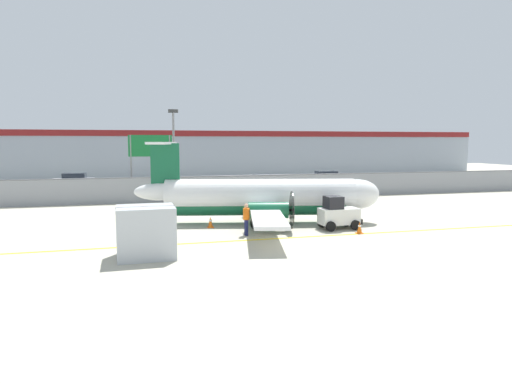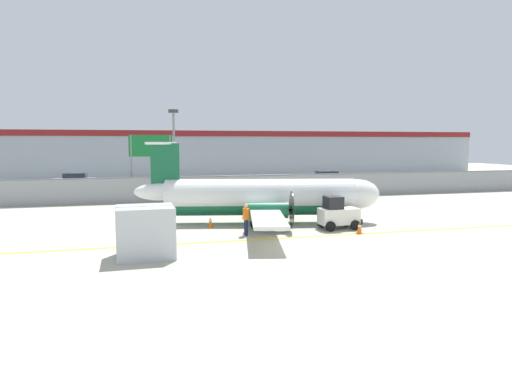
{
  "view_description": "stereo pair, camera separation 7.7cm",
  "coord_description": "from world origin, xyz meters",
  "px_view_note": "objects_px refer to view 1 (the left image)",
  "views": [
    {
      "loc": [
        -7.48,
        -19.87,
        4.92
      ],
      "look_at": [
        -0.24,
        7.55,
        1.8
      ],
      "focal_mm": 32.0,
      "sensor_mm": 36.0,
      "label": 1
    },
    {
      "loc": [
        -7.41,
        -19.89,
        4.92
      ],
      "look_at": [
        -0.24,
        7.55,
        1.8
      ],
      "focal_mm": 32.0,
      "sensor_mm": 36.0,
      "label": 2
    }
  ],
  "objects_px": {
    "traffic_cone_far_left": "(336,213)",
    "traffic_cone_near_right": "(317,210)",
    "apron_light_pole": "(174,150)",
    "highway_sign": "(150,151)",
    "parked_car_2": "(267,183)",
    "parked_car_3": "(327,178)",
    "ground_crew_worker": "(246,218)",
    "baggage_tug": "(338,214)",
    "traffic_cone_far_right": "(210,222)",
    "parked_car_1": "(167,181)",
    "cargo_container": "(146,232)",
    "traffic_cone_near_left": "(359,228)",
    "commuter_airplane": "(265,197)",
    "parked_car_0": "(73,181)"
  },
  "relations": [
    {
      "from": "traffic_cone_near_right",
      "to": "apron_light_pole",
      "type": "xyz_separation_m",
      "value": [
        -9.14,
        5.19,
        3.99
      ]
    },
    {
      "from": "parked_car_1",
      "to": "parked_car_2",
      "type": "xyz_separation_m",
      "value": [
        9.51,
        -4.04,
        0.0
      ]
    },
    {
      "from": "traffic_cone_far_right",
      "to": "highway_sign",
      "type": "xyz_separation_m",
      "value": [
        -2.85,
        13.72,
        3.83
      ]
    },
    {
      "from": "traffic_cone_far_left",
      "to": "parked_car_3",
      "type": "relative_size",
      "value": 0.15
    },
    {
      "from": "traffic_cone_near_left",
      "to": "apron_light_pole",
      "type": "distance_m",
      "value": 15.4
    },
    {
      "from": "cargo_container",
      "to": "traffic_cone_near_right",
      "type": "bearing_deg",
      "value": 36.95
    },
    {
      "from": "traffic_cone_near_right",
      "to": "ground_crew_worker",
      "type": "bearing_deg",
      "value": -138.02
    },
    {
      "from": "parked_car_0",
      "to": "apron_light_pole",
      "type": "distance_m",
      "value": 19.33
    },
    {
      "from": "baggage_tug",
      "to": "traffic_cone_near_right",
      "type": "bearing_deg",
      "value": 80.59
    },
    {
      "from": "ground_crew_worker",
      "to": "parked_car_0",
      "type": "distance_m",
      "value": 30.05
    },
    {
      "from": "parked_car_2",
      "to": "parked_car_3",
      "type": "xyz_separation_m",
      "value": [
        8.11,
        3.8,
        0.0
      ]
    },
    {
      "from": "commuter_airplane",
      "to": "parked_car_3",
      "type": "xyz_separation_m",
      "value": [
        13.16,
        20.68,
        -0.71
      ]
    },
    {
      "from": "traffic_cone_far_right",
      "to": "parked_car_3",
      "type": "height_order",
      "value": "parked_car_3"
    },
    {
      "from": "commuter_airplane",
      "to": "cargo_container",
      "type": "relative_size",
      "value": 6.54
    },
    {
      "from": "ground_crew_worker",
      "to": "parked_car_0",
      "type": "relative_size",
      "value": 0.4
    },
    {
      "from": "traffic_cone_far_left",
      "to": "apron_light_pole",
      "type": "xyz_separation_m",
      "value": [
        -9.81,
        6.83,
        3.99
      ]
    },
    {
      "from": "traffic_cone_far_right",
      "to": "parked_car_2",
      "type": "relative_size",
      "value": 0.15
    },
    {
      "from": "traffic_cone_far_left",
      "to": "highway_sign",
      "type": "xyz_separation_m",
      "value": [
        -11.31,
        12.36,
        3.83
      ]
    },
    {
      "from": "commuter_airplane",
      "to": "ground_crew_worker",
      "type": "bearing_deg",
      "value": -108.2
    },
    {
      "from": "commuter_airplane",
      "to": "parked_car_1",
      "type": "relative_size",
      "value": 3.79
    },
    {
      "from": "traffic_cone_far_left",
      "to": "traffic_cone_near_right",
      "type": "bearing_deg",
      "value": 112.16
    },
    {
      "from": "ground_crew_worker",
      "to": "highway_sign",
      "type": "xyz_separation_m",
      "value": [
        -4.33,
        16.4,
        3.19
      ]
    },
    {
      "from": "commuter_airplane",
      "to": "highway_sign",
      "type": "bearing_deg",
      "value": 127.85
    },
    {
      "from": "baggage_tug",
      "to": "traffic_cone_far_right",
      "type": "bearing_deg",
      "value": 162.16
    },
    {
      "from": "parked_car_0",
      "to": "highway_sign",
      "type": "xyz_separation_m",
      "value": [
        7.57,
        -11.19,
        3.24
      ]
    },
    {
      "from": "baggage_tug",
      "to": "parked_car_3",
      "type": "bearing_deg",
      "value": 67.56
    },
    {
      "from": "ground_crew_worker",
      "to": "parked_car_0",
      "type": "bearing_deg",
      "value": 111.89
    },
    {
      "from": "traffic_cone_far_left",
      "to": "parked_car_2",
      "type": "bearing_deg",
      "value": 89.96
    },
    {
      "from": "apron_light_pole",
      "to": "highway_sign",
      "type": "xyz_separation_m",
      "value": [
        -1.5,
        5.53,
        -0.16
      ]
    },
    {
      "from": "traffic_cone_near_left",
      "to": "parked_car_2",
      "type": "relative_size",
      "value": 0.15
    },
    {
      "from": "traffic_cone_near_left",
      "to": "traffic_cone_far_right",
      "type": "height_order",
      "value": "same"
    },
    {
      "from": "traffic_cone_far_left",
      "to": "parked_car_1",
      "type": "distance_m",
      "value": 22.33
    },
    {
      "from": "traffic_cone_far_right",
      "to": "parked_car_3",
      "type": "relative_size",
      "value": 0.15
    },
    {
      "from": "commuter_airplane",
      "to": "apron_light_pole",
      "type": "relative_size",
      "value": 2.2
    },
    {
      "from": "ground_crew_worker",
      "to": "traffic_cone_far_left",
      "type": "distance_m",
      "value": 8.09
    },
    {
      "from": "baggage_tug",
      "to": "cargo_container",
      "type": "relative_size",
      "value": 0.96
    },
    {
      "from": "parked_car_1",
      "to": "parked_car_3",
      "type": "relative_size",
      "value": 0.99
    },
    {
      "from": "commuter_airplane",
      "to": "traffic_cone_near_right",
      "type": "xyz_separation_m",
      "value": [
        4.37,
        2.36,
        -1.29
      ]
    },
    {
      "from": "cargo_container",
      "to": "traffic_cone_far_left",
      "type": "distance_m",
      "value": 14.28
    },
    {
      "from": "cargo_container",
      "to": "apron_light_pole",
      "type": "xyz_separation_m",
      "value": [
        2.38,
        14.23,
        3.2
      ]
    },
    {
      "from": "traffic_cone_far_right",
      "to": "parked_car_1",
      "type": "relative_size",
      "value": 0.15
    },
    {
      "from": "ground_crew_worker",
      "to": "parked_car_1",
      "type": "relative_size",
      "value": 0.4
    },
    {
      "from": "ground_crew_worker",
      "to": "traffic_cone_near_right",
      "type": "relative_size",
      "value": 2.66
    },
    {
      "from": "traffic_cone_far_left",
      "to": "traffic_cone_far_right",
      "type": "xyz_separation_m",
      "value": [
        -8.46,
        -1.36,
        0.0
      ]
    },
    {
      "from": "parked_car_0",
      "to": "highway_sign",
      "type": "height_order",
      "value": "highway_sign"
    },
    {
      "from": "traffic_cone_near_left",
      "to": "parked_car_0",
      "type": "height_order",
      "value": "parked_car_0"
    },
    {
      "from": "ground_crew_worker",
      "to": "parked_car_2",
      "type": "distance_m",
      "value": 21.38
    },
    {
      "from": "traffic_cone_near_right",
      "to": "traffic_cone_far_left",
      "type": "distance_m",
      "value": 1.77
    },
    {
      "from": "cargo_container",
      "to": "parked_car_1",
      "type": "relative_size",
      "value": 0.58
    },
    {
      "from": "commuter_airplane",
      "to": "traffic_cone_far_right",
      "type": "relative_size",
      "value": 24.96
    }
  ]
}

